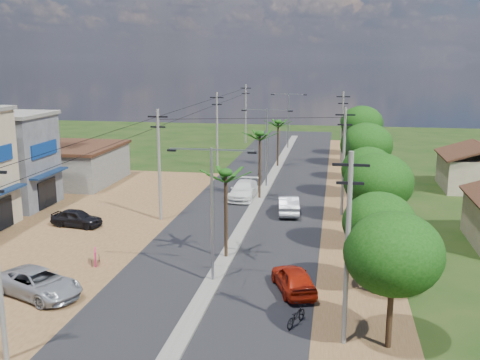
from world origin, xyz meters
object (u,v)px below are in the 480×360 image
object	(u,v)px
car_silver_mid	(288,205)
roadside_sign	(95,257)
car_parked_silver	(39,284)
moto_rider_east	(296,317)
car_white_far	(244,190)
car_red_near	(294,279)
car_parked_dark	(77,218)

from	to	relation	value
car_silver_mid	roadside_sign	world-z (taller)	car_silver_mid
car_parked_silver	moto_rider_east	bearing A→B (deg)	-71.12
moto_rider_east	car_parked_silver	bearing A→B (deg)	18.62
car_white_far	car_parked_silver	world-z (taller)	car_white_far
car_red_near	car_parked_silver	bearing A→B (deg)	-7.88
moto_rider_east	car_white_far	bearing A→B (deg)	-51.94
car_white_far	car_parked_dark	distance (m)	15.83
car_red_near	car_silver_mid	world-z (taller)	car_silver_mid
car_silver_mid	car_parked_dark	bearing A→B (deg)	14.93
car_silver_mid	moto_rider_east	bearing A→B (deg)	88.88
car_parked_dark	moto_rider_east	world-z (taller)	car_parked_dark
car_parked_dark	roadside_sign	size ratio (longest dim) A/B	3.55
car_silver_mid	car_parked_dark	size ratio (longest dim) A/B	1.19
car_white_far	moto_rider_east	bearing A→B (deg)	-73.50
car_red_near	moto_rider_east	bearing A→B (deg)	76.13
car_parked_silver	car_parked_dark	distance (m)	13.17
car_parked_dark	car_silver_mid	bearing A→B (deg)	-60.46
car_silver_mid	car_white_far	distance (m)	6.43
moto_rider_east	roadside_sign	distance (m)	14.57
car_parked_silver	car_parked_dark	size ratio (longest dim) A/B	1.33
car_red_near	roadside_sign	xyz separation A→B (m)	(-12.76, 2.13, -0.26)
car_silver_mid	roadside_sign	distance (m)	17.82
car_silver_mid	car_parked_dark	world-z (taller)	car_silver_mid
car_parked_silver	car_red_near	bearing A→B (deg)	-54.72
moto_rider_east	roadside_sign	bearing A→B (deg)	-2.16
car_red_near	car_parked_dark	world-z (taller)	car_red_near
car_parked_silver	roadside_sign	world-z (taller)	car_parked_silver
car_red_near	car_white_far	distance (m)	21.55
car_silver_mid	roadside_sign	xyz separation A→B (m)	(-11.06, -13.96, -0.29)
moto_rider_east	roadside_sign	size ratio (longest dim) A/B	1.59
car_red_near	roadside_sign	world-z (taller)	car_red_near
car_silver_mid	moto_rider_east	distance (m)	20.24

